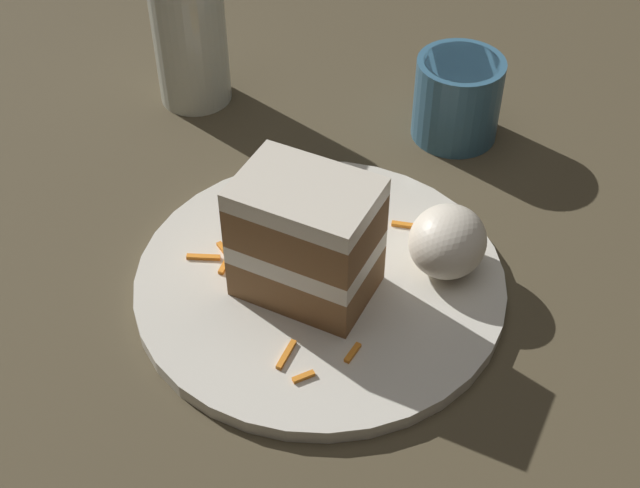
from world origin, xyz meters
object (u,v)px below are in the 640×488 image
Objects in this scene: orange_garnish at (308,193)px; coffee_mug at (461,96)px; cream_dollop at (448,241)px; drinking_glass at (191,43)px; cake_slice at (306,239)px; plate at (320,282)px.

coffee_mug is (-0.14, 0.09, 0.03)m from orange_garnish.
cream_dollop is 0.83× the size of coffee_mug.
coffee_mug reaches higher than orange_garnish.
orange_garnish is 0.20m from drinking_glass.
cake_slice is 1.33× the size of coffee_mug.
cake_slice is 1.52× the size of orange_garnish.
cake_slice is at bearing -57.92° from cream_dollop.
coffee_mug is at bearing 167.36° from plate.
orange_garnish is 0.17m from coffee_mug.
cream_dollop is at bearing -51.67° from cake_slice.
coffee_mug is at bearing -7.10° from cake_slice.
drinking_glass is 0.25m from coffee_mug.
cake_slice is at bearing -13.35° from coffee_mug.
orange_garnish is at bearing 26.34° from cake_slice.
cake_slice reaches higher than plate.
drinking_glass is (-0.11, -0.16, 0.04)m from orange_garnish.
cream_dollop is at bearing 10.71° from coffee_mug.
coffee_mug is (-0.22, 0.05, 0.03)m from plate.
coffee_mug is (-0.18, -0.03, 0.00)m from cream_dollop.
plate is at bearing -18.92° from cake_slice.
cream_dollop is at bearing 61.83° from drinking_glass.
drinking_glass reaches higher than coffee_mug.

